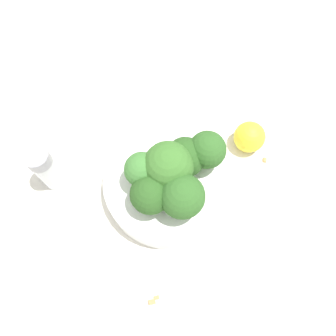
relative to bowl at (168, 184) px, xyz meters
name	(u,v)px	position (x,y,z in m)	size (l,w,h in m)	color
ground_plane	(168,188)	(0.00, 0.00, -0.02)	(3.00, 3.00, 0.00)	silver
bowl	(168,184)	(0.00, 0.00, 0.00)	(0.16, 0.16, 0.03)	white
broccoli_floret_0	(150,194)	(0.02, 0.03, 0.05)	(0.05, 0.05, 0.05)	#8EB770
broccoli_floret_1	(185,158)	(-0.02, -0.02, 0.04)	(0.05, 0.05, 0.05)	#7A9E5B
broccoli_floret_2	(168,170)	(0.00, 0.00, 0.05)	(0.06, 0.06, 0.07)	#8EB770
broccoli_floret_3	(142,166)	(0.03, 0.00, 0.05)	(0.04, 0.04, 0.05)	#8EB770
broccoli_floret_4	(207,150)	(-0.05, -0.02, 0.05)	(0.05, 0.05, 0.06)	#8EB770
broccoli_floret_5	(182,196)	(-0.01, 0.04, 0.05)	(0.05, 0.05, 0.06)	#84AD66
pepper_shaker	(46,169)	(0.15, -0.02, 0.02)	(0.03, 0.03, 0.08)	silver
lemon_wedge	(249,137)	(-0.12, -0.06, 0.00)	(0.04, 0.04, 0.04)	yellow
almond_crumb_0	(157,298)	(0.02, 0.14, -0.01)	(0.01, 0.00, 0.01)	#AD7F4C
almond_crumb_1	(265,160)	(-0.14, -0.03, -0.01)	(0.01, 0.00, 0.01)	#AD7F4C
almond_crumb_2	(152,302)	(0.03, 0.14, -0.01)	(0.01, 0.01, 0.01)	#AD7F4C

